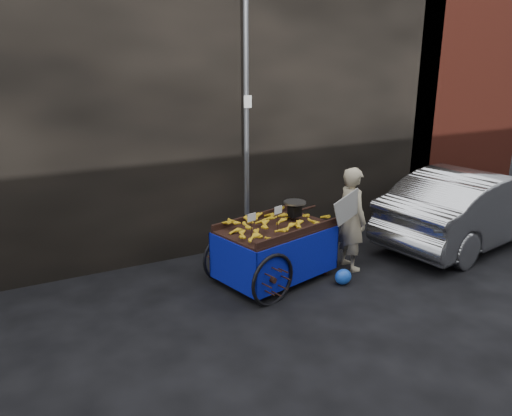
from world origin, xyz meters
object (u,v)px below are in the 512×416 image
plastic_bag (343,277)px  parked_car (474,206)px  vendor (352,219)px  banana_cart (273,233)px

plastic_bag → parked_car: parked_car is taller
plastic_bag → parked_car: (2.95, 0.36, 0.52)m
parked_car → vendor: bearing=78.6°
vendor → banana_cart: bearing=86.6°
banana_cart → plastic_bag: 1.16m
banana_cart → parked_car: 3.77m
vendor → plastic_bag: vendor is taller
banana_cart → plastic_bag: (0.81, -0.57, -0.59)m
banana_cart → vendor: vendor is taller
banana_cart → parked_car: parked_car is taller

